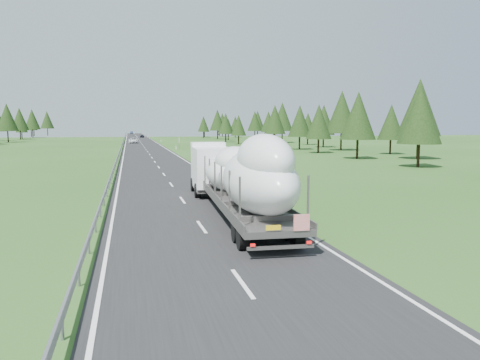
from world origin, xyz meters
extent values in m
plane|color=#234617|center=(0.00, 0.00, 0.00)|extent=(400.00, 400.00, 0.00)
cube|color=black|center=(0.00, 100.00, 0.01)|extent=(10.00, 400.00, 0.02)
cube|color=slate|center=(-5.30, 100.00, 0.60)|extent=(0.08, 400.00, 0.32)
cylinder|color=slate|center=(-5.30, 0.00, 0.30)|extent=(0.10, 0.10, 0.60)
cube|color=silver|center=(6.50, 30.00, 0.50)|extent=(0.12, 0.07, 1.00)
cube|color=black|center=(6.50, 30.00, 0.82)|extent=(0.13, 0.08, 0.12)
cube|color=silver|center=(6.50, 80.00, 0.50)|extent=(0.12, 0.07, 1.00)
cube|color=black|center=(6.50, 80.00, 0.82)|extent=(0.13, 0.08, 0.12)
cube|color=silver|center=(6.50, 130.00, 0.50)|extent=(0.12, 0.07, 1.00)
cube|color=black|center=(6.50, 130.00, 0.82)|extent=(0.13, 0.08, 0.12)
cube|color=silver|center=(6.50, 180.00, 0.50)|extent=(0.12, 0.07, 1.00)
cube|color=black|center=(6.50, 180.00, 0.82)|extent=(0.13, 0.08, 0.12)
cube|color=silver|center=(6.50, 230.00, 0.50)|extent=(0.12, 0.07, 1.00)
cube|color=black|center=(6.50, 230.00, 0.82)|extent=(0.13, 0.08, 0.12)
cube|color=silver|center=(6.50, 280.00, 0.50)|extent=(0.12, 0.07, 1.00)
cube|color=black|center=(6.50, 280.00, 0.82)|extent=(0.13, 0.08, 0.12)
cube|color=silver|center=(6.50, 330.00, 0.50)|extent=(0.12, 0.07, 1.00)
cube|color=black|center=(6.50, 330.00, 0.82)|extent=(0.13, 0.08, 0.12)
cylinder|color=slate|center=(7.20, 80.00, 1.00)|extent=(0.08, 0.08, 2.00)
cube|color=silver|center=(7.20, 80.00, 2.00)|extent=(0.05, 0.90, 1.20)
cylinder|color=black|center=(40.72, 41.57, 2.14)|extent=(0.36, 0.36, 4.27)
cone|color=black|center=(40.72, 41.57, 8.07)|extent=(6.65, 6.65, 8.91)
cylinder|color=black|center=(43.40, 53.96, 1.56)|extent=(0.36, 0.36, 3.12)
cone|color=black|center=(43.40, 53.96, 5.89)|extent=(4.85, 4.85, 6.50)
cylinder|color=black|center=(40.34, 68.26, 2.15)|extent=(0.36, 0.36, 4.30)
cone|color=black|center=(40.34, 68.26, 8.12)|extent=(6.69, 6.69, 8.96)
cylinder|color=black|center=(42.54, 82.69, 1.75)|extent=(0.36, 0.36, 3.51)
cone|color=black|center=(42.54, 82.69, 6.62)|extent=(5.45, 5.45, 7.31)
cylinder|color=black|center=(44.60, 98.23, 1.50)|extent=(0.36, 0.36, 2.99)
cone|color=black|center=(44.60, 98.23, 5.65)|extent=(4.65, 4.65, 6.23)
cylinder|color=black|center=(42.07, 112.93, 2.10)|extent=(0.36, 0.36, 4.20)
cone|color=black|center=(42.07, 112.93, 7.93)|extent=(6.53, 6.53, 8.74)
cylinder|color=black|center=(42.65, 123.80, 1.77)|extent=(0.36, 0.36, 3.54)
cone|color=black|center=(42.65, 123.80, 6.69)|extent=(5.51, 5.51, 7.38)
cylinder|color=black|center=(44.55, 135.73, 1.75)|extent=(0.36, 0.36, 3.50)
cone|color=black|center=(44.55, 135.73, 6.61)|extent=(5.45, 5.45, 7.29)
cylinder|color=black|center=(43.90, 151.69, 1.84)|extent=(0.36, 0.36, 3.69)
cone|color=black|center=(43.90, 151.69, 6.97)|extent=(5.74, 5.74, 7.69)
cylinder|color=black|center=(48.55, 164.55, 1.95)|extent=(0.36, 0.36, 3.89)
cone|color=black|center=(48.55, 164.55, 7.35)|extent=(6.05, 6.05, 8.10)
cylinder|color=black|center=(42.41, 179.31, 1.59)|extent=(0.36, 0.36, 3.18)
cone|color=black|center=(42.41, 179.31, 6.01)|extent=(4.95, 4.95, 6.63)
cylinder|color=black|center=(39.74, 195.33, 1.90)|extent=(0.36, 0.36, 3.80)
cone|color=black|center=(39.74, 195.33, 7.18)|extent=(5.91, 5.91, 7.92)
cylinder|color=black|center=(41.02, 209.63, 1.68)|extent=(0.36, 0.36, 3.35)
cone|color=black|center=(41.02, 209.63, 6.33)|extent=(5.21, 5.21, 6.98)
cylinder|color=black|center=(43.39, 224.51, 2.06)|extent=(0.36, 0.36, 4.12)
cone|color=black|center=(43.39, 224.51, 7.79)|extent=(6.42, 6.42, 8.59)
cylinder|color=black|center=(44.89, 235.67, 2.10)|extent=(0.36, 0.36, 4.21)
cone|color=black|center=(44.89, 235.67, 7.95)|extent=(6.54, 6.54, 8.76)
cylinder|color=black|center=(32.03, 28.55, 1.75)|extent=(0.36, 0.36, 3.49)
cone|color=black|center=(32.03, 28.55, 6.59)|extent=(5.43, 5.43, 7.27)
cylinder|color=black|center=(31.64, 44.12, 1.80)|extent=(0.36, 0.36, 3.61)
cone|color=black|center=(31.64, 44.12, 6.82)|extent=(5.62, 5.62, 7.52)
cylinder|color=black|center=(31.89, 60.42, 1.58)|extent=(0.36, 0.36, 3.17)
cone|color=black|center=(31.89, 60.42, 5.98)|extent=(4.93, 4.93, 6.60)
cylinder|color=black|center=(32.95, 73.57, 1.66)|extent=(0.36, 0.36, 3.31)
cone|color=black|center=(32.95, 73.57, 6.26)|extent=(5.16, 5.16, 6.90)
cylinder|color=black|center=(33.53, 93.45, 1.81)|extent=(0.36, 0.36, 3.62)
cone|color=black|center=(33.53, 93.45, 6.83)|extent=(5.62, 5.62, 7.53)
cylinder|color=black|center=(26.81, 106.21, 1.40)|extent=(0.36, 0.36, 2.81)
cone|color=black|center=(26.81, 106.21, 5.30)|extent=(4.37, 4.37, 5.85)
cylinder|color=black|center=(26.30, 121.99, 1.56)|extent=(0.36, 0.36, 3.13)
cone|color=black|center=(26.30, 121.99, 5.91)|extent=(4.87, 4.87, 6.52)
cylinder|color=black|center=(31.21, 141.20, 1.32)|extent=(0.36, 0.36, 2.64)
cone|color=black|center=(31.21, 141.20, 4.98)|extent=(4.10, 4.10, 5.49)
cylinder|color=black|center=(29.86, 155.07, 1.94)|extent=(0.36, 0.36, 3.88)
cone|color=black|center=(29.86, 155.07, 7.33)|extent=(6.04, 6.04, 8.09)
cylinder|color=black|center=(27.44, 174.37, 1.57)|extent=(0.36, 0.36, 3.13)
cone|color=black|center=(27.44, 174.37, 5.91)|extent=(4.87, 4.87, 6.52)
cylinder|color=black|center=(30.05, 188.63, 1.39)|extent=(0.36, 0.36, 2.79)
cone|color=black|center=(30.05, 188.63, 5.26)|extent=(4.33, 4.33, 5.80)
cylinder|color=black|center=(-40.40, 135.73, 2.07)|extent=(0.36, 0.36, 4.14)
cone|color=black|center=(-40.40, 135.73, 7.83)|extent=(6.45, 6.45, 8.63)
cylinder|color=black|center=(-42.79, 164.55, 2.01)|extent=(0.36, 0.36, 4.02)
cone|color=black|center=(-42.79, 164.55, 7.60)|extent=(6.26, 6.26, 8.38)
cylinder|color=black|center=(-45.30, 179.31, 1.45)|extent=(0.36, 0.36, 2.90)
cone|color=black|center=(-45.30, 179.31, 5.49)|extent=(4.52, 4.52, 6.05)
cylinder|color=black|center=(-44.18, 195.33, 2.10)|extent=(0.36, 0.36, 4.19)
cone|color=black|center=(-44.18, 195.33, 7.92)|extent=(6.52, 6.52, 8.73)
cylinder|color=black|center=(-47.47, 209.63, 1.81)|extent=(0.36, 0.36, 3.62)
cone|color=black|center=(-47.47, 209.63, 6.85)|extent=(5.64, 5.64, 7.55)
cylinder|color=black|center=(-48.97, 224.51, 1.99)|extent=(0.36, 0.36, 3.98)
cone|color=black|center=(-48.97, 224.51, 7.51)|extent=(6.19, 6.19, 8.28)
cylinder|color=black|center=(-44.49, 235.67, 2.16)|extent=(0.36, 0.36, 4.32)
cone|color=black|center=(-44.49, 235.67, 8.16)|extent=(6.72, 6.72, 8.99)
cube|color=white|center=(2.53, 11.37, 2.07)|extent=(3.00, 5.59, 3.06)
cube|color=black|center=(2.53, 14.16, 2.62)|extent=(2.51, 0.21, 1.53)
cube|color=white|center=(2.53, 13.77, 3.77)|extent=(2.79, 1.44, 0.33)
cube|color=#615E5B|center=(2.53, 10.28, 0.60)|extent=(2.89, 3.41, 0.27)
cylinder|color=black|center=(1.28, 13.34, 0.55)|extent=(0.44, 1.11, 1.09)
cylinder|color=black|center=(3.79, 13.34, 0.55)|extent=(0.44, 1.11, 1.09)
cylinder|color=black|center=(1.28, 9.84, 0.55)|extent=(0.44, 1.11, 1.09)
cylinder|color=black|center=(3.79, 9.84, 0.55)|extent=(0.44, 1.11, 1.09)
cube|color=#615E5B|center=(2.53, 1.00, 1.00)|extent=(3.71, 15.41, 0.28)
cube|color=#615E5B|center=(1.08, 1.00, 1.28)|extent=(0.83, 15.27, 0.26)
cube|color=#615E5B|center=(3.98, 1.00, 1.28)|extent=(0.83, 15.27, 0.26)
cube|color=#615E5B|center=(1.08, -5.55, 2.18)|extent=(0.08, 0.08, 2.07)
cube|color=#615E5B|center=(3.98, -5.55, 2.18)|extent=(0.08, 0.08, 2.07)
cube|color=#615E5B|center=(1.08, -2.93, 2.18)|extent=(0.08, 0.08, 2.07)
cube|color=#615E5B|center=(3.98, -2.93, 2.18)|extent=(0.08, 0.08, 2.07)
cube|color=#615E5B|center=(1.08, -0.31, 2.18)|extent=(0.08, 0.08, 2.07)
cube|color=#615E5B|center=(3.98, -0.31, 2.18)|extent=(0.08, 0.08, 2.07)
cube|color=#615E5B|center=(1.08, 2.31, 2.18)|extent=(0.08, 0.08, 2.07)
cube|color=#615E5B|center=(3.98, 2.31, 2.18)|extent=(0.08, 0.08, 2.07)
cube|color=#615E5B|center=(1.08, 4.93, 2.18)|extent=(0.08, 0.08, 2.07)
cube|color=#615E5B|center=(3.98, 4.93, 2.18)|extent=(0.08, 0.08, 2.07)
cube|color=#615E5B|center=(1.08, 7.55, 2.18)|extent=(0.08, 0.08, 2.07)
cube|color=#615E5B|center=(3.98, 7.55, 2.18)|extent=(0.08, 0.08, 2.07)
cylinder|color=black|center=(1.33, -4.89, 0.55)|extent=(0.49, 1.11, 1.09)
cylinder|color=black|center=(3.73, -4.89, 0.55)|extent=(0.49, 1.11, 1.09)
cylinder|color=black|center=(1.33, -3.58, 0.55)|extent=(0.49, 1.11, 1.09)
cylinder|color=black|center=(3.73, -3.58, 0.55)|extent=(0.49, 1.11, 1.09)
cube|color=#615E5B|center=(2.53, -6.58, 0.49)|extent=(2.73, 0.27, 0.13)
cube|color=red|center=(3.35, -6.66, 1.47)|extent=(0.66, 0.08, 0.65)
cube|color=yellow|center=(2.20, -6.66, 1.31)|extent=(0.60, 0.07, 0.20)
cube|color=red|center=(1.39, -6.66, 0.65)|extent=(0.20, 0.08, 0.11)
cube|color=red|center=(3.68, -6.66, 0.65)|extent=(0.20, 0.08, 0.11)
ellipsoid|color=white|center=(2.53, -2.49, 2.65)|extent=(3.42, 8.49, 3.01)
ellipsoid|color=white|center=(2.53, -3.54, 3.71)|extent=(2.54, 5.40, 2.41)
ellipsoid|color=white|center=(2.53, 4.93, 2.29)|extent=(3.59, 7.55, 2.29)
ellipsoid|color=white|center=(2.53, 4.01, 3.10)|extent=(2.68, 4.80, 1.84)
imported|color=silver|center=(-2.36, 119.53, 0.80)|extent=(2.67, 5.74, 1.59)
imported|color=black|center=(1.90, 184.26, 0.67)|extent=(1.79, 4.00, 1.33)
imported|color=#172542|center=(-1.89, 277.58, 0.79)|extent=(1.78, 4.86, 1.59)
camera|label=1|loc=(-3.56, -23.72, 5.28)|focal=35.00mm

